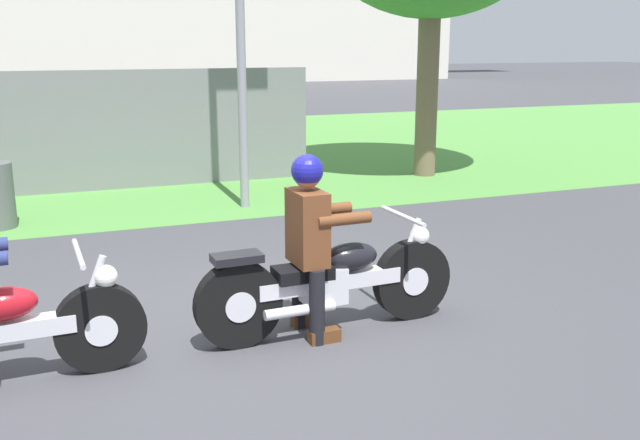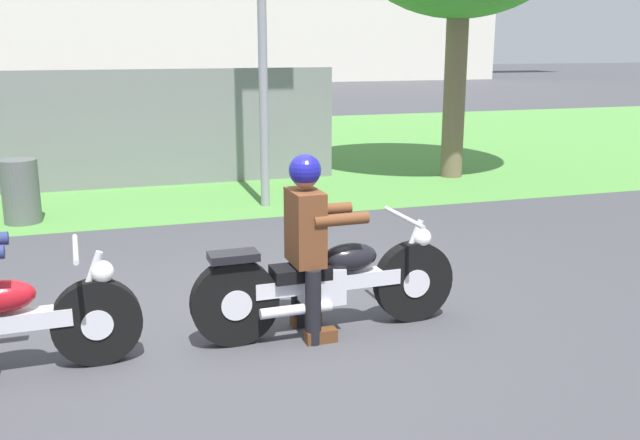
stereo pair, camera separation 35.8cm
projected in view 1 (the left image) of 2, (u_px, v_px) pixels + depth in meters
name	position (u px, v px, depth m)	size (l,w,h in m)	color
ground	(252.00, 334.00, 5.51)	(120.00, 120.00, 0.00)	#424247
grass_verge	(120.00, 155.00, 14.17)	(60.00, 12.00, 0.01)	#549342
motorcycle_lead	(330.00, 283.00, 5.47)	(2.12, 0.66, 0.89)	black
rider_lead	(310.00, 232.00, 5.30)	(0.56, 0.48, 1.41)	black
fence_segment	(84.00, 132.00, 10.56)	(7.00, 0.06, 1.80)	slate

